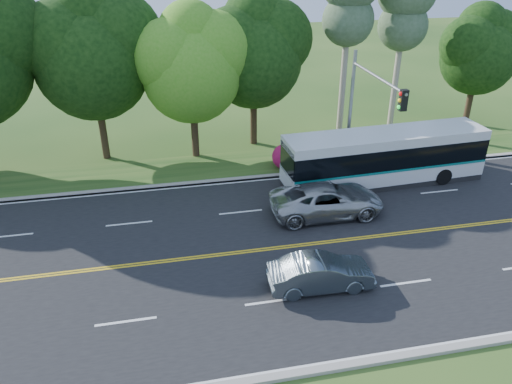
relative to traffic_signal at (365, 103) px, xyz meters
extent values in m
plane|color=#254A18|center=(-6.49, -5.40, -4.67)|extent=(120.00, 120.00, 0.00)
cube|color=black|center=(-6.49, -5.40, -4.66)|extent=(60.00, 14.00, 0.02)
cube|color=#9C978D|center=(-6.49, 1.75, -4.60)|extent=(60.00, 0.30, 0.15)
cube|color=#9C978D|center=(-6.49, -12.55, -4.60)|extent=(60.00, 0.30, 0.15)
cube|color=#254A18|center=(-6.49, 3.60, -4.62)|extent=(60.00, 4.00, 0.10)
cube|color=gold|center=(-6.49, -5.48, -4.65)|extent=(57.00, 0.10, 0.00)
cube|color=gold|center=(-6.49, -5.32, -4.65)|extent=(57.00, 0.10, 0.00)
cube|color=silver|center=(-12.49, -8.90, -4.65)|extent=(2.20, 0.12, 0.00)
cube|color=silver|center=(-6.99, -8.90, -4.65)|extent=(2.20, 0.12, 0.00)
cube|color=silver|center=(-1.49, -8.90, -4.65)|extent=(2.20, 0.12, 0.00)
cube|color=silver|center=(-17.99, -1.90, -4.65)|extent=(2.20, 0.12, 0.00)
cube|color=silver|center=(-12.49, -1.90, -4.65)|extent=(2.20, 0.12, 0.00)
cube|color=silver|center=(-6.99, -1.90, -4.65)|extent=(2.20, 0.12, 0.00)
cube|color=silver|center=(-1.49, -1.90, -4.65)|extent=(2.20, 0.12, 0.00)
cube|color=silver|center=(4.01, -1.90, -4.65)|extent=(2.20, 0.12, 0.00)
cube|color=silver|center=(-6.49, 1.45, -4.65)|extent=(57.00, 0.12, 0.00)
cube|color=silver|center=(-6.49, -12.25, -4.65)|extent=(57.00, 0.12, 0.00)
cylinder|color=black|center=(-13.99, 6.60, -2.87)|extent=(0.44, 0.44, 3.60)
sphere|color=black|center=(-13.99, 6.60, 1.24)|extent=(6.60, 6.60, 6.60)
sphere|color=black|center=(-12.51, 6.90, 2.56)|extent=(5.28, 5.28, 5.28)
sphere|color=black|center=(-15.31, 6.40, 2.39)|extent=(4.95, 4.95, 4.95)
sphere|color=black|center=(-13.89, 7.00, 3.71)|extent=(4.29, 4.29, 4.29)
cylinder|color=black|center=(-8.49, 5.60, -3.05)|extent=(0.44, 0.44, 3.24)
sphere|color=#43921E|center=(-8.49, 5.60, 0.60)|extent=(5.80, 5.80, 5.80)
sphere|color=#43921E|center=(-7.19, 5.90, 1.76)|extent=(4.64, 4.64, 4.64)
sphere|color=#43921E|center=(-9.65, 5.40, 1.61)|extent=(4.35, 4.35, 4.35)
sphere|color=#43921E|center=(-8.39, 6.00, 2.77)|extent=(3.77, 3.77, 3.77)
cylinder|color=black|center=(-4.49, 7.10, -2.96)|extent=(0.44, 0.44, 3.42)
sphere|color=black|center=(-4.49, 7.10, 0.85)|extent=(6.00, 6.00, 6.00)
sphere|color=black|center=(-3.14, 7.40, 2.05)|extent=(4.80, 4.80, 4.80)
sphere|color=black|center=(-5.69, 6.90, 1.90)|extent=(4.50, 4.50, 4.50)
sphere|color=black|center=(-4.39, 7.50, 3.10)|extent=(3.90, 3.90, 3.90)
cylinder|color=#A69C86|center=(1.51, 7.10, 0.23)|extent=(0.40, 0.40, 9.80)
sphere|color=#3C5334|center=(1.51, 7.10, 3.03)|extent=(3.23, 3.23, 3.23)
cylinder|color=#A69C86|center=(5.51, 7.60, -0.12)|extent=(0.40, 0.40, 9.10)
sphere|color=#3C5334|center=(5.51, 7.60, 2.48)|extent=(3.23, 3.23, 3.23)
cylinder|color=black|center=(11.51, 7.60, -3.14)|extent=(0.44, 0.44, 3.06)
sphere|color=black|center=(11.51, 7.60, 0.21)|extent=(5.20, 5.20, 5.20)
sphere|color=black|center=(12.68, 7.90, 1.25)|extent=(4.16, 4.16, 4.16)
sphere|color=black|center=(10.47, 7.40, 1.12)|extent=(3.90, 3.90, 3.90)
sphere|color=black|center=(11.61, 8.00, 2.16)|extent=(3.38, 3.38, 3.38)
sphere|color=#A90E46|center=(-3.49, 2.80, -3.92)|extent=(1.50, 1.50, 1.50)
sphere|color=#A90E46|center=(-2.49, 2.80, -3.92)|extent=(1.50, 1.50, 1.50)
sphere|color=#A90E46|center=(-1.49, 2.80, -3.92)|extent=(1.50, 1.50, 1.50)
sphere|color=#A90E46|center=(-0.49, 2.80, -3.92)|extent=(1.50, 1.50, 1.50)
sphere|color=#A90E46|center=(0.51, 2.80, -3.92)|extent=(1.50, 1.50, 1.50)
sphere|color=#A90E46|center=(1.51, 2.80, -3.92)|extent=(1.50, 1.50, 1.50)
sphere|color=#A90E46|center=(2.51, 2.80, -3.92)|extent=(1.50, 1.50, 1.50)
sphere|color=#A90E46|center=(3.51, 2.80, -3.92)|extent=(1.50, 1.50, 1.50)
sphere|color=#A90E46|center=(4.51, 2.80, -3.92)|extent=(1.50, 1.50, 1.50)
cube|color=olive|center=(3.51, 2.00, -4.47)|extent=(3.50, 1.40, 0.40)
cylinder|color=gray|center=(0.01, 1.90, -1.17)|extent=(0.20, 0.20, 7.00)
cylinder|color=gray|center=(0.01, -1.10, 1.63)|extent=(0.14, 6.00, 0.14)
cube|color=black|center=(0.01, -3.90, 1.33)|extent=(0.32, 0.28, 0.95)
sphere|color=red|center=(-0.16, -3.90, 1.63)|extent=(0.18, 0.18, 0.18)
sphere|color=yellow|center=(-0.16, -3.90, 1.33)|extent=(0.18, 0.18, 0.18)
sphere|color=#19D833|center=(-0.16, -3.90, 1.03)|extent=(0.18, 0.18, 0.18)
cube|color=silver|center=(1.39, -0.16, -3.85)|extent=(11.42, 3.01, 0.93)
cube|color=black|center=(1.39, -0.16, -2.80)|extent=(11.36, 3.05, 1.17)
cube|color=silver|center=(1.39, -0.16, -1.96)|extent=(11.42, 3.01, 0.53)
cube|color=#0B6964|center=(1.39, -0.16, -3.44)|extent=(11.36, 3.06, 0.13)
cube|color=black|center=(-4.23, -0.46, -2.72)|extent=(0.18, 2.21, 1.61)
cube|color=#19E54C|center=(-4.22, -0.46, -1.81)|extent=(0.13, 1.44, 0.21)
cube|color=black|center=(1.39, -0.16, -4.49)|extent=(11.41, 2.92, 0.33)
cylinder|color=black|center=(-2.16, -1.48, -4.18)|extent=(0.95, 0.31, 0.94)
cylinder|color=black|center=(-2.28, 0.77, -4.18)|extent=(0.95, 0.31, 0.94)
cylinder|color=black|center=(4.61, -1.11, -4.18)|extent=(0.95, 0.31, 0.94)
cylinder|color=black|center=(4.49, 1.14, -4.18)|extent=(0.95, 0.31, 0.94)
imported|color=slate|center=(-4.97, -8.44, -3.97)|extent=(4.19, 1.58, 1.37)
imported|color=#ABAEB0|center=(-2.82, -2.94, -3.87)|extent=(5.65, 2.64, 1.56)
camera|label=1|loc=(-10.68, -23.43, 7.91)|focal=35.00mm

